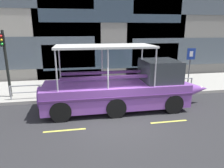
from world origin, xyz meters
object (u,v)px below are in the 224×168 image
Objects in this scene: pedestrian_near_bow at (148,75)px; traffic_light_pole at (5,58)px; parking_sign at (190,61)px; duck_tour_boat at (126,89)px.

traffic_light_pole is at bearing -178.95° from pedestrian_near_bow.
parking_sign is at bearing -0.60° from traffic_light_pole.
traffic_light_pole is 0.42× the size of duck_tour_boat.
parking_sign is (11.74, -0.12, -0.54)m from traffic_light_pole.
duck_tour_boat reaches higher than parking_sign.
pedestrian_near_bow is (-2.88, 0.28, -0.91)m from parking_sign.
traffic_light_pole is 1.44× the size of parking_sign.
duck_tour_boat is 3.55m from pedestrian_near_bow.
parking_sign is 5.77m from duck_tour_boat.
duck_tour_boat is 5.83× the size of pedestrian_near_bow.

